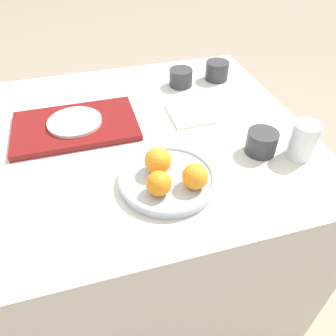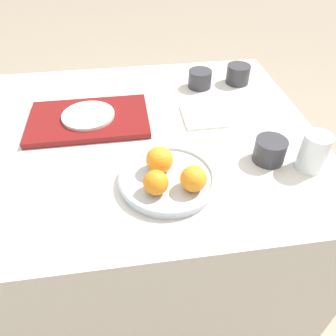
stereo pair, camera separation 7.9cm
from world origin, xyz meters
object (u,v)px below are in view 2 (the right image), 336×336
at_px(cup_0, 238,74).
at_px(cup_3, 270,150).
at_px(orange_2, 156,183).
at_px(water_glass, 314,152).
at_px(orange_0, 193,179).
at_px(orange_1, 159,160).
at_px(side_plate, 88,115).
at_px(cup_2, 200,79).
at_px(fruit_platter, 168,179).
at_px(napkin, 203,116).
at_px(serving_tray, 89,119).

distance_m(cup_0, cup_3, 0.45).
height_order(orange_2, cup_0, orange_2).
bearing_deg(orange_2, water_glass, 7.03).
xyz_separation_m(orange_0, orange_1, (-0.07, 0.08, 0.00)).
xyz_separation_m(side_plate, cup_3, (0.49, -0.26, 0.01)).
xyz_separation_m(orange_0, side_plate, (-0.26, 0.36, -0.03)).
relative_size(side_plate, cup_2, 1.92).
bearing_deg(fruit_platter, side_plate, 123.73).
bearing_deg(fruit_platter, cup_0, 56.11).
bearing_deg(orange_1, cup_0, 53.12).
relative_size(orange_2, cup_0, 0.70).
relative_size(orange_2, cup_2, 0.71).
bearing_deg(cup_2, water_glass, -68.55).
bearing_deg(cup_0, orange_2, -124.24).
bearing_deg(side_plate, cup_0, 19.42).
distance_m(orange_0, cup_3, 0.25).
bearing_deg(orange_1, fruit_platter, -60.06).
bearing_deg(cup_0, cup_2, -175.70).
bearing_deg(orange_2, cup_3, 16.75).
height_order(cup_0, napkin, cup_0).
distance_m(serving_tray, cup_3, 0.55).
bearing_deg(napkin, fruit_platter, -118.55).
relative_size(orange_1, orange_2, 1.13).
bearing_deg(fruit_platter, cup_2, 68.85).
height_order(orange_2, napkin, orange_2).
height_order(orange_1, water_glass, water_glass).
distance_m(serving_tray, side_plate, 0.02).
distance_m(serving_tray, cup_2, 0.43).
height_order(water_glass, cup_2, water_glass).
bearing_deg(orange_0, cup_2, 75.79).
distance_m(orange_2, cup_2, 0.58).
distance_m(water_glass, cup_2, 0.52).
distance_m(orange_2, water_glass, 0.42).
height_order(fruit_platter, cup_0, cup_0).
bearing_deg(cup_3, orange_0, -157.02).
height_order(cup_2, napkin, cup_2).
relative_size(orange_1, cup_0, 0.79).
height_order(orange_0, water_glass, water_glass).
height_order(side_plate, cup_0, cup_0).
height_order(fruit_platter, orange_2, orange_2).
height_order(fruit_platter, napkin, fruit_platter).
bearing_deg(cup_2, side_plate, -155.51).
distance_m(orange_1, serving_tray, 0.34).
relative_size(water_glass, cup_2, 1.22).
distance_m(fruit_platter, cup_0, 0.60).
distance_m(orange_1, cup_2, 0.50).
height_order(orange_0, serving_tray, orange_0).
bearing_deg(cup_3, cup_2, 102.10).
height_order(fruit_platter, serving_tray, fruit_platter).
bearing_deg(cup_0, side_plate, -160.58).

